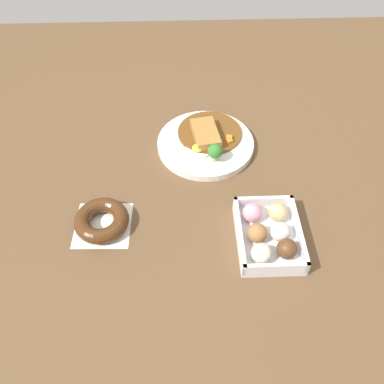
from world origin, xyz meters
The scene contains 4 objects.
ground_plane centered at (0.00, 0.00, 0.00)m, with size 1.60×1.60×0.00m, color brown.
curry_plate centered at (0.12, -0.05, 0.01)m, with size 0.25×0.25×0.07m.
donut_box centered at (-0.18, -0.17, 0.02)m, with size 0.18×0.13×0.05m.
chocolate_ring_donut centered at (-0.13, 0.19, 0.02)m, with size 0.13×0.13×0.04m.
Camera 1 is at (-0.66, 0.01, 0.73)m, focal length 37.69 mm.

